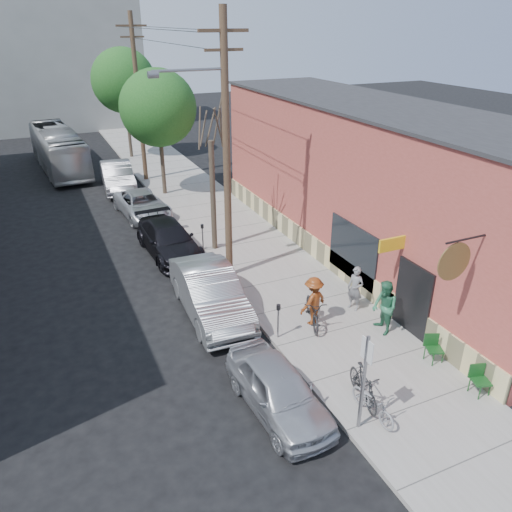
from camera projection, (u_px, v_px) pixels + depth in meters
name	position (u px, v px, depth m)	size (l,w,h in m)	color
ground	(219.00, 366.00, 15.41)	(120.00, 120.00, 0.00)	black
sidewalk	(222.00, 223.00, 26.01)	(4.50, 58.00, 0.15)	gray
cafe_building	(372.00, 183.00, 21.44)	(6.60, 20.20, 6.61)	#AB483F
end_cap_building	(40.00, 63.00, 46.64)	(18.00, 8.00, 12.00)	gray
sign_post	(364.00, 374.00, 12.20)	(0.07, 0.45, 2.80)	slate
parking_meter_near	(278.00, 316.00, 16.19)	(0.14, 0.14, 1.24)	slate
parking_meter_far	(202.00, 233.00, 22.47)	(0.14, 0.14, 1.24)	slate
utility_pole_near	(225.00, 148.00, 18.34)	(3.57, 0.28, 10.00)	#503A28
utility_pole_far	(138.00, 97.00, 30.73)	(1.80, 0.28, 10.00)	#503A28
tree_bare	(213.00, 197.00, 21.93)	(0.24, 0.24, 4.94)	#44392C
tree_leafy_mid	(158.00, 108.00, 28.10)	(4.34, 4.34, 7.18)	#44392C
tree_leafy_far	(124.00, 81.00, 35.92)	(4.60, 4.60, 7.83)	#44392C
patio_chair_a	(435.00, 349.00, 15.21)	(0.50, 0.50, 0.88)	#134518
patio_chair_b	(481.00, 381.00, 13.87)	(0.50, 0.50, 0.88)	#134518
patron_grey	(355.00, 288.00, 17.83)	(0.61, 0.40, 1.67)	gray
patron_green	(384.00, 308.00, 16.43)	(0.91, 0.71, 1.88)	#2E7450
cyclist	(313.00, 301.00, 16.95)	(1.14, 0.65, 1.76)	maroon
cyclist_bike	(313.00, 310.00, 17.10)	(0.70, 2.02, 1.06)	black
parked_bike_a	(363.00, 385.00, 13.58)	(0.49, 1.74, 1.05)	black
parked_bike_b	(373.00, 403.00, 13.09)	(0.56, 1.61, 0.84)	gray
car_0	(278.00, 390.00, 13.40)	(1.63, 4.05, 1.38)	#B4B5BC
car_1	(210.00, 293.00, 17.78)	(1.82, 5.23, 1.72)	#A0A4A8
car_2	(169.00, 240.00, 22.44)	(2.01, 4.96, 1.44)	black
car_3	(142.00, 205.00, 26.84)	(2.16, 4.67, 1.30)	#B9BCC1
car_4	(118.00, 176.00, 31.06)	(1.77, 5.08, 1.67)	#9C9CA3
bus	(58.00, 150.00, 34.82)	(2.44, 10.43, 2.91)	silver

